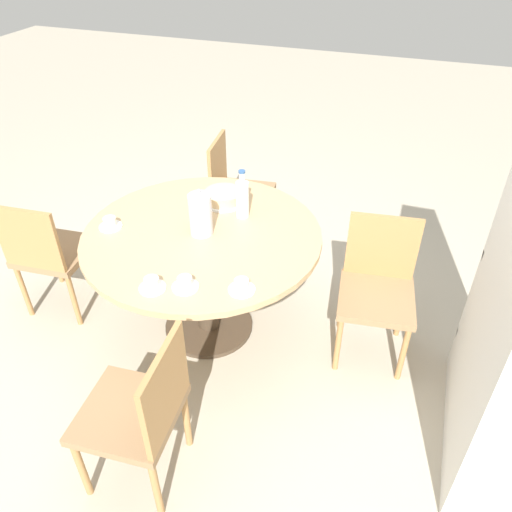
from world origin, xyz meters
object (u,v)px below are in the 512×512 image
object	(u,v)px
chair_d	(50,252)
cake_main	(224,197)
chair_a	(140,411)
cup_d	(110,223)
coffee_pot	(200,213)
chair_c	(236,190)
cup_b	(185,284)
water_bottle	(242,198)
cup_a	(152,285)
chair_b	(377,287)
cup_c	(242,286)

from	to	relation	value
chair_d	cake_main	bearing A→B (deg)	-157.60
chair_a	cup_d	distance (m)	1.13
coffee_pot	chair_a	bearing A→B (deg)	7.88
chair_c	cup_b	bearing A→B (deg)	-175.21
chair_c	coffee_pot	bearing A→B (deg)	-176.63
chair_c	water_bottle	xyz separation A→B (m)	(0.75, 0.34, 0.39)
chair_d	water_bottle	bearing A→B (deg)	-166.18
chair_c	cup_a	bearing A→B (deg)	178.90
chair_c	cake_main	distance (m)	0.72
coffee_pot	cake_main	world-z (taller)	coffee_pot
coffee_pot	cup_d	world-z (taller)	coffee_pot
chair_c	chair_b	bearing A→B (deg)	-131.36
water_bottle	cup_c	size ratio (longest dim) A/B	2.25
cup_a	chair_a	bearing A→B (deg)	18.92
cup_c	chair_b	bearing A→B (deg)	134.07
cup_a	cup_d	xyz separation A→B (m)	(-0.40, -0.49, 0.00)
cup_b	chair_c	bearing A→B (deg)	-168.21
cake_main	cup_a	world-z (taller)	cake_main
water_bottle	cake_main	world-z (taller)	water_bottle
chair_d	cup_d	xyz separation A→B (m)	(-0.02, 0.48, 0.30)
water_bottle	cup_b	size ratio (longest dim) A/B	2.25
chair_a	coffee_pot	size ratio (longest dim) A/B	3.05
chair_b	chair_d	xyz separation A→B (m)	(0.33, -1.98, 0.00)
chair_c	cup_c	distance (m)	1.52
chair_a	chair_c	size ratio (longest dim) A/B	1.00
chair_a	cup_a	world-z (taller)	chair_a
chair_a	cake_main	size ratio (longest dim) A/B	3.20
chair_d	cup_b	size ratio (longest dim) A/B	6.46
cup_c	cup_b	bearing A→B (deg)	-74.84
cup_c	cup_d	size ratio (longest dim) A/B	1.00
chair_b	cup_c	size ratio (longest dim) A/B	6.46
chair_b	chair_c	size ratio (longest dim) A/B	1.00
coffee_pot	chair_c	bearing A→B (deg)	-169.62
water_bottle	cup_b	bearing A→B (deg)	-2.55
coffee_pot	water_bottle	distance (m)	0.29
chair_a	chair_d	size ratio (longest dim) A/B	1.00
chair_b	water_bottle	size ratio (longest dim) A/B	2.87
coffee_pot	water_bottle	size ratio (longest dim) A/B	0.94
chair_a	cup_d	xyz separation A→B (m)	(-0.88, -0.65, 0.30)
coffee_pot	cup_a	world-z (taller)	coffee_pot
cup_b	cup_c	distance (m)	0.27
chair_a	cup_b	bearing A→B (deg)	177.23
cup_a	cup_b	xyz separation A→B (m)	(-0.06, 0.15, 0.00)
water_bottle	chair_b	bearing A→B (deg)	86.35
chair_c	coffee_pot	xyz separation A→B (m)	(0.99, 0.18, 0.40)
chair_b	cup_b	bearing A→B (deg)	-150.39
cup_d	coffee_pot	bearing A→B (deg)	102.87
cup_a	chair_c	bearing A→B (deg)	-174.09
chair_a	water_bottle	distance (m)	1.30
chair_b	cup_c	distance (m)	0.89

